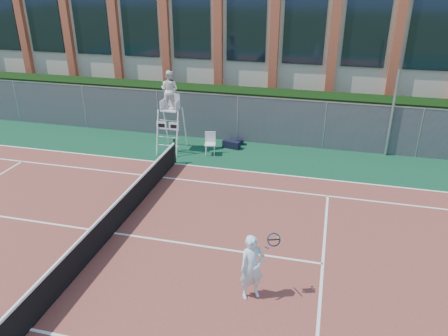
% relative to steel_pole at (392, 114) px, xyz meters
% --- Properties ---
extents(ground, '(120.00, 120.00, 0.00)m').
position_rel_steel_pole_xyz_m(ground, '(-8.74, -8.70, -1.90)').
color(ground, '#233814').
extents(apron, '(36.00, 20.00, 0.01)m').
position_rel_steel_pole_xyz_m(apron, '(-8.74, -7.70, -1.89)').
color(apron, '#0D3925').
rests_on(apron, ground).
extents(tennis_court, '(23.77, 10.97, 0.02)m').
position_rel_steel_pole_xyz_m(tennis_court, '(-8.74, -8.70, -1.88)').
color(tennis_court, brown).
rests_on(tennis_court, apron).
extents(tennis_net, '(0.10, 11.30, 1.10)m').
position_rel_steel_pole_xyz_m(tennis_net, '(-8.74, -8.70, -1.36)').
color(tennis_net, black).
rests_on(tennis_net, ground).
extents(fence, '(40.00, 0.06, 2.20)m').
position_rel_steel_pole_xyz_m(fence, '(-8.74, 0.10, -0.80)').
color(fence, '#595E60').
rests_on(fence, ground).
extents(hedge, '(40.00, 1.40, 2.20)m').
position_rel_steel_pole_xyz_m(hedge, '(-8.74, 1.30, -0.80)').
color(hedge, black).
rests_on(hedge, ground).
extents(building, '(45.00, 10.60, 8.22)m').
position_rel_steel_pole_xyz_m(building, '(-8.74, 9.25, 2.25)').
color(building, beige).
rests_on(building, ground).
extents(steel_pole, '(0.12, 0.12, 3.79)m').
position_rel_steel_pole_xyz_m(steel_pole, '(0.00, 0.00, 0.00)').
color(steel_pole, '#9EA0A5').
rests_on(steel_pole, ground).
extents(umpire_chair, '(1.02, 1.57, 3.66)m').
position_rel_steel_pole_xyz_m(umpire_chair, '(-9.38, -1.65, 0.78)').
color(umpire_chair, white).
rests_on(umpire_chair, ground).
extents(plastic_chair, '(0.55, 0.55, 1.00)m').
position_rel_steel_pole_xyz_m(plastic_chair, '(-7.57, -1.73, -1.30)').
color(plastic_chair, silver).
rests_on(plastic_chair, apron).
extents(sports_bag_near, '(0.85, 0.48, 0.34)m').
position_rel_steel_pole_xyz_m(sports_bag_near, '(-6.81, -0.83, -1.72)').
color(sports_bag_near, black).
rests_on(sports_bag_near, apron).
extents(sports_bag_far, '(0.69, 0.38, 0.26)m').
position_rel_steel_pole_xyz_m(sports_bag_far, '(-6.68, -0.34, -1.75)').
color(sports_bag_far, black).
rests_on(sports_bag_far, apron).
extents(tennis_player, '(1.04, 0.79, 1.76)m').
position_rel_steel_pole_xyz_m(tennis_player, '(-4.03, -10.46, -0.99)').
color(tennis_player, '#CCEAF5').
rests_on(tennis_player, tennis_court).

